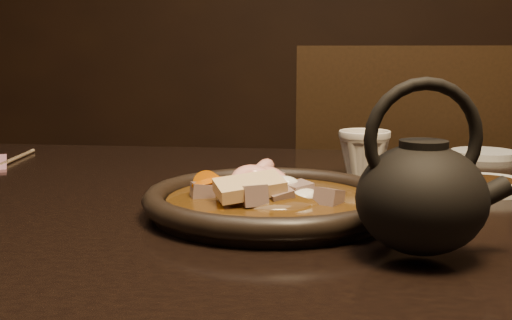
# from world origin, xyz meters

# --- Properties ---
(table) EXTENTS (1.60, 0.90, 0.75)m
(table) POSITION_xyz_m (0.00, 0.00, 0.67)
(table) COLOR black
(table) RESTS_ON floor
(chair) EXTENTS (0.47, 0.47, 0.94)m
(chair) POSITION_xyz_m (0.26, 0.69, 0.51)
(chair) COLOR black
(chair) RESTS_ON floor
(plate) EXTENTS (0.28, 0.28, 0.03)m
(plate) POSITION_xyz_m (0.07, -0.04, 0.76)
(plate) COLOR black
(plate) RESTS_ON table
(stirfry) EXTENTS (0.18, 0.16, 0.06)m
(stirfry) POSITION_xyz_m (0.07, -0.04, 0.77)
(stirfry) COLOR #3E240B
(stirfry) RESTS_ON plate
(soy_dish) EXTENTS (0.10, 0.10, 0.01)m
(soy_dish) POSITION_xyz_m (0.33, 0.11, 0.76)
(soy_dish) COLOR silver
(soy_dish) RESTS_ON table
(saucer_right) EXTENTS (0.11, 0.11, 0.01)m
(saucer_right) POSITION_xyz_m (0.39, 0.40, 0.76)
(saucer_right) COLOR silver
(saucer_right) RESTS_ON table
(tea_cup) EXTENTS (0.08, 0.07, 0.07)m
(tea_cup) POSITION_xyz_m (0.18, 0.18, 0.79)
(tea_cup) COLOR beige
(tea_cup) RESTS_ON table
(chopsticks) EXTENTS (0.04, 0.22, 0.01)m
(chopsticks) POSITION_xyz_m (-0.38, 0.24, 0.75)
(chopsticks) COLOR tan
(chopsticks) RESTS_ON table
(teapot) EXTENTS (0.14, 0.11, 0.15)m
(teapot) POSITION_xyz_m (0.21, -0.17, 0.81)
(teapot) COLOR black
(teapot) RESTS_ON table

